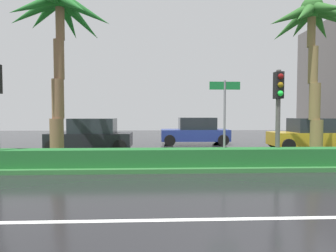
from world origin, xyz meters
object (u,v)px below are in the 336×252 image
palm_tree_mid_left (59,24)px  traffic_signal_median_right (278,99)px  car_in_traffic_leading (91,135)px  palm_tree_centre_left (313,30)px  car_in_traffic_third (311,135)px  street_name_sign (225,111)px  car_in_traffic_second (195,131)px

palm_tree_mid_left → traffic_signal_median_right: bearing=-12.8°
car_in_traffic_leading → palm_tree_centre_left: bearing=163.3°
traffic_signal_median_right → car_in_traffic_third: bearing=50.9°
street_name_sign → car_in_traffic_leading: 7.78m
palm_tree_centre_left → car_in_traffic_leading: (-10.12, 3.03, -4.72)m
street_name_sign → car_in_traffic_leading: size_ratio=0.70×
street_name_sign → traffic_signal_median_right: bearing=0.0°
traffic_signal_median_right → car_in_traffic_third: size_ratio=0.79×
car_in_traffic_second → car_in_traffic_third: size_ratio=1.00×
palm_tree_mid_left → car_in_traffic_third: palm_tree_mid_left is taller
car_in_traffic_third → palm_tree_mid_left: bearing=14.1°
street_name_sign → car_in_traffic_second: street_name_sign is taller
palm_tree_centre_left → street_name_sign: 5.81m
traffic_signal_median_right → car_in_traffic_leading: 9.41m
palm_tree_centre_left → car_in_traffic_third: bearing=59.9°
palm_tree_centre_left → car_in_traffic_leading: bearing=163.3°
palm_tree_mid_left → car_in_traffic_third: 13.76m
palm_tree_centre_left → palm_tree_mid_left: bearing=-179.9°
car_in_traffic_leading → palm_tree_mid_left: bearing=79.5°
car_in_traffic_second → car_in_traffic_third: 6.66m
palm_tree_centre_left → traffic_signal_median_right: (-2.29, -1.92, -3.06)m
palm_tree_mid_left → car_in_traffic_leading: bearing=79.5°
street_name_sign → car_in_traffic_second: size_ratio=0.70×
car_in_traffic_leading → car_in_traffic_second: size_ratio=1.00×
palm_tree_mid_left → street_name_sign: bearing=-16.5°
traffic_signal_median_right → street_name_sign: 2.00m
street_name_sign → car_in_traffic_third: bearing=39.8°
street_name_sign → car_in_traffic_second: (0.07, 7.97, -1.25)m
traffic_signal_median_right → car_in_traffic_second: traffic_signal_median_right is taller
traffic_signal_median_right → car_in_traffic_leading: size_ratio=0.79×
palm_tree_mid_left → street_name_sign: 7.61m
traffic_signal_median_right → car_in_traffic_third: traffic_signal_median_right is taller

